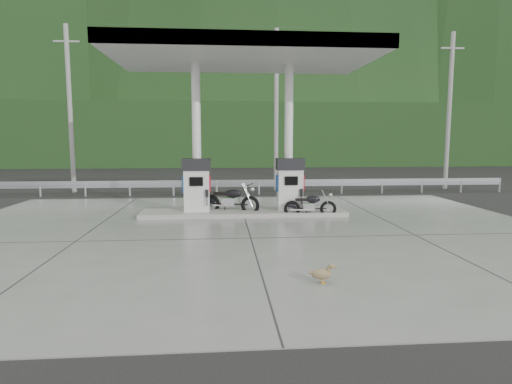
{
  "coord_description": "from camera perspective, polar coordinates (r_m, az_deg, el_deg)",
  "views": [
    {
      "loc": [
        -0.75,
        -12.03,
        2.63
      ],
      "look_at": [
        0.3,
        1.0,
        1.0
      ],
      "focal_mm": 30.0,
      "sensor_mm": 36.0,
      "label": 1
    }
  ],
  "objects": [
    {
      "name": "canopy_column_right",
      "position": [
        15.12,
        4.37,
        7.24
      ],
      "size": [
        0.3,
        0.3,
        5.0
      ],
      "primitive_type": "cylinder",
      "color": "white",
      "rests_on": "pump_island"
    },
    {
      "name": "canopy_column_left",
      "position": [
        14.96,
        -7.93,
        7.19
      ],
      "size": [
        0.3,
        0.3,
        5.0
      ],
      "primitive_type": "cylinder",
      "color": "white",
      "rests_on": "pump_island"
    },
    {
      "name": "pump_island",
      "position": [
        14.77,
        -1.63,
        -2.78
      ],
      "size": [
        7.0,
        1.4,
        0.15
      ],
      "primitive_type": "cube",
      "color": "gray",
      "rests_on": "forecourt_apron"
    },
    {
      "name": "forecourt_apron",
      "position": [
        12.34,
        -1.02,
        -5.16
      ],
      "size": [
        18.0,
        14.0,
        0.02
      ],
      "primitive_type": "cube",
      "color": "slate",
      "rests_on": "ground"
    },
    {
      "name": "road",
      "position": [
        23.69,
        -2.76,
        0.73
      ],
      "size": [
        60.0,
        7.0,
        0.01
      ],
      "primitive_type": "cube",
      "color": "black",
      "rests_on": "ground"
    },
    {
      "name": "forested_hills",
      "position": [
        72.08,
        -4.02,
        4.99
      ],
      "size": [
        100.0,
        40.0,
        140.0
      ],
      "primitive_type": null,
      "color": "black",
      "rests_on": "ground"
    },
    {
      "name": "gas_pump_left",
      "position": [
        14.64,
        -7.91,
        0.92
      ],
      "size": [
        0.95,
        0.55,
        1.8
      ],
      "primitive_type": null,
      "color": "silver",
      "rests_on": "pump_island"
    },
    {
      "name": "guardrail",
      "position": [
        20.14,
        -2.45,
        1.63
      ],
      "size": [
        26.0,
        0.16,
        1.42
      ],
      "primitive_type": null,
      "color": "#9B9DA2",
      "rests_on": "ground"
    },
    {
      "name": "utility_pole_c",
      "position": [
        24.57,
        24.34,
        9.68
      ],
      "size": [
        0.22,
        0.22,
        8.0
      ],
      "primitive_type": "cylinder",
      "color": "gray",
      "rests_on": "ground"
    },
    {
      "name": "utility_pole_a",
      "position": [
        22.76,
        -23.55,
        9.97
      ],
      "size": [
        0.22,
        0.22,
        8.0
      ],
      "primitive_type": "cylinder",
      "color": "gray",
      "rests_on": "ground"
    },
    {
      "name": "duck",
      "position": [
        7.99,
        8.7,
        -10.83
      ],
      "size": [
        0.46,
        0.2,
        0.32
      ],
      "primitive_type": null,
      "rotation": [
        0.0,
        0.0,
        -0.17
      ],
      "color": "brown",
      "rests_on": "forecourt_apron"
    },
    {
      "name": "gas_pump_right",
      "position": [
        14.8,
        4.55,
        1.03
      ],
      "size": [
        0.95,
        0.55,
        1.8
      ],
      "primitive_type": null,
      "color": "silver",
      "rests_on": "pump_island"
    },
    {
      "name": "motorcycle_right",
      "position": [
        14.48,
        7.24,
        -1.78
      ],
      "size": [
        1.69,
        0.68,
        0.78
      ],
      "primitive_type": null,
      "rotation": [
        0.0,
        0.0,
        -0.1
      ],
      "color": "black",
      "rests_on": "forecourt_apron"
    },
    {
      "name": "tree_band",
      "position": [
        42.04,
        -3.61,
        7.59
      ],
      "size": [
        80.0,
        6.0,
        6.0
      ],
      "primitive_type": "cube",
      "color": "black",
      "rests_on": "ground"
    },
    {
      "name": "canopy_roof",
      "position": [
        14.81,
        -1.7,
        17.77
      ],
      "size": [
        8.5,
        5.0,
        0.4
      ],
      "primitive_type": "cube",
      "color": "silver",
      "rests_on": "canopy_column_left"
    },
    {
      "name": "motorcycle_left",
      "position": [
        14.98,
        -3.44,
        -1.13
      ],
      "size": [
        2.06,
        1.25,
        0.93
      ],
      "primitive_type": null,
      "rotation": [
        0.0,
        0.0,
        -0.34
      ],
      "color": "black",
      "rests_on": "forecourt_apron"
    },
    {
      "name": "utility_pole_b",
      "position": [
        21.75,
        2.71,
        10.71
      ],
      "size": [
        0.22,
        0.22,
        8.0
      ],
      "primitive_type": "cylinder",
      "color": "gray",
      "rests_on": "ground"
    },
    {
      "name": "ground",
      "position": [
        12.34,
        -1.02,
        -5.2
      ],
      "size": [
        160.0,
        160.0,
        0.0
      ],
      "primitive_type": "plane",
      "color": "black",
      "rests_on": "ground"
    }
  ]
}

